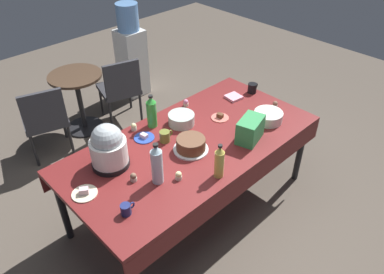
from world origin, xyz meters
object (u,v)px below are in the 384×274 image
object	(u,v)px
ceramic_snack_bowl	(268,117)
soda_bottle_lime_soda	(152,112)
soda_bottle_water	(157,164)
dessert_plate_cream	(84,193)
water_cooler	(131,53)
cupcake_berry	(133,177)
coffee_mug_olive	(165,136)
cupcake_lemon	(275,105)
coffee_mug_black	(252,88)
cupcake_mint	(179,176)
cupcake_cocoa	(134,127)
soda_bottle_ginger_ale	(219,162)
dessert_plate_coral	(220,117)
glass_salad_bowl	(181,119)
round_cafe_table	(78,92)
dessert_plate_cobalt	(144,137)
soda_carton	(250,130)
cupcake_vanilla	(186,103)
slow_cooker	(108,147)
coffee_mug_navy	(126,209)
potluck_table	(192,148)
maroon_chair_right	(120,87)
frosted_layer_cake	(191,145)
maroon_chair_left	(45,118)

from	to	relation	value
ceramic_snack_bowl	soda_bottle_lime_soda	world-z (taller)	soda_bottle_lime_soda
ceramic_snack_bowl	soda_bottle_water	bearing A→B (deg)	176.17
dessert_plate_cream	water_cooler	size ratio (longest dim) A/B	0.15
cupcake_berry	coffee_mug_olive	distance (m)	0.52
cupcake_lemon	soda_bottle_water	world-z (taller)	soda_bottle_water
ceramic_snack_bowl	water_cooler	size ratio (longest dim) A/B	0.21
cupcake_lemon	coffee_mug_black	distance (m)	0.34
cupcake_lemon	soda_bottle_lime_soda	distance (m)	1.18
cupcake_mint	cupcake_cocoa	xyz separation A→B (m)	(0.14, 0.73, 0.00)
soda_bottle_ginger_ale	water_cooler	bearing A→B (deg)	67.16
dessert_plate_coral	glass_salad_bowl	bearing A→B (deg)	150.68
soda_bottle_ginger_ale	round_cafe_table	xyz separation A→B (m)	(0.10, 2.27, -0.38)
coffee_mug_olive	coffee_mug_black	world-z (taller)	coffee_mug_black
glass_salad_bowl	dessert_plate_cobalt	distance (m)	0.38
cupcake_lemon	soda_bottle_ginger_ale	world-z (taller)	soda_bottle_ginger_ale
ceramic_snack_bowl	coffee_mug_olive	bearing A→B (deg)	154.17
dessert_plate_coral	soda_carton	size ratio (longest dim) A/B	0.62
cupcake_berry	round_cafe_table	size ratio (longest dim) A/B	0.09
dessert_plate_coral	cupcake_vanilla	world-z (taller)	cupcake_vanilla
slow_cooker	cupcake_mint	size ratio (longest dim) A/B	5.42
dessert_plate_cobalt	cupcake_cocoa	bearing A→B (deg)	85.82
dessert_plate_coral	coffee_mug_olive	size ratio (longest dim) A/B	1.25
water_cooler	soda_carton	bearing A→B (deg)	-102.94
soda_bottle_water	coffee_mug_navy	world-z (taller)	soda_bottle_water
cupcake_berry	round_cafe_table	xyz separation A→B (m)	(0.58, 1.87, -0.28)
glass_salad_bowl	soda_carton	world-z (taller)	soda_carton
cupcake_berry	dessert_plate_cream	bearing A→B (deg)	158.66
slow_cooker	cupcake_cocoa	size ratio (longest dim) A/B	5.42
soda_bottle_ginger_ale	soda_bottle_lime_soda	bearing A→B (deg)	85.84
potluck_table	dessert_plate_cream	bearing A→B (deg)	174.64
maroon_chair_right	slow_cooker	bearing A→B (deg)	-126.61
slow_cooker	soda_bottle_water	xyz separation A→B (m)	(0.14, -0.39, -0.01)
cupcake_berry	coffee_mug_black	size ratio (longest dim) A/B	0.51
dessert_plate_cobalt	soda_carton	distance (m)	0.89
coffee_mug_navy	cupcake_lemon	bearing A→B (deg)	3.30
potluck_table	frosted_layer_cake	xyz separation A→B (m)	(-0.08, -0.07, 0.12)
soda_carton	cupcake_berry	bearing A→B (deg)	148.61
potluck_table	dessert_plate_cobalt	distance (m)	0.41
soda_bottle_lime_soda	coffee_mug_navy	distance (m)	1.03
cupcake_lemon	round_cafe_table	xyz separation A→B (m)	(-0.99, 1.99, -0.28)
potluck_table	cupcake_lemon	xyz separation A→B (m)	(0.94, -0.16, 0.09)
maroon_chair_right	round_cafe_table	xyz separation A→B (m)	(-0.43, 0.22, 0.01)
soda_bottle_water	soda_carton	world-z (taller)	soda_bottle_water
soda_bottle_water	frosted_layer_cake	bearing A→B (deg)	12.85
coffee_mug_black	maroon_chair_left	bearing A→B (deg)	137.81
soda_bottle_ginger_ale	ceramic_snack_bowl	bearing A→B (deg)	12.25
dessert_plate_cobalt	round_cafe_table	distance (m)	1.55
cupcake_cocoa	round_cafe_table	distance (m)	1.40
round_cafe_table	dessert_plate_cream	bearing A→B (deg)	-117.71
cupcake_mint	soda_carton	size ratio (longest dim) A/B	0.26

